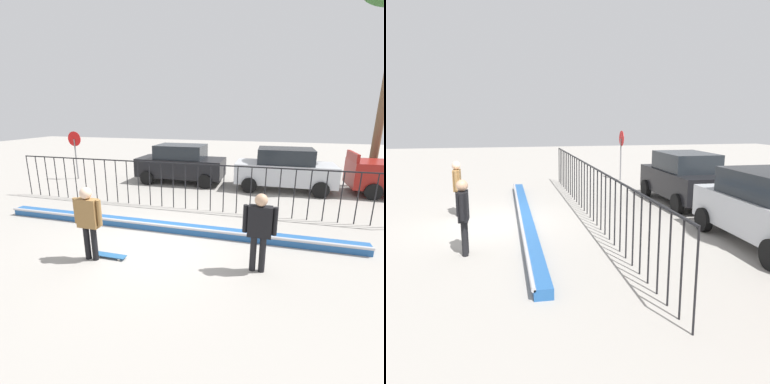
# 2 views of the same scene
# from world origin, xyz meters

# --- Properties ---
(ground_plane) EXTENTS (60.00, 60.00, 0.00)m
(ground_plane) POSITION_xyz_m (0.00, 0.00, 0.00)
(ground_plane) COLOR #9E9991
(bowl_coping_ledge) EXTENTS (11.00, 0.41, 0.27)m
(bowl_coping_ledge) POSITION_xyz_m (0.00, 0.93, 0.12)
(bowl_coping_ledge) COLOR #235699
(bowl_coping_ledge) RESTS_ON ground
(perimeter_fence) EXTENTS (14.04, 0.04, 1.70)m
(perimeter_fence) POSITION_xyz_m (0.00, 3.02, 1.05)
(perimeter_fence) COLOR black
(perimeter_fence) RESTS_ON ground
(skateboarder) EXTENTS (0.72, 0.27, 1.79)m
(skateboarder) POSITION_xyz_m (-1.08, -1.17, 1.08)
(skateboarder) COLOR black
(skateboarder) RESTS_ON ground
(skateboard) EXTENTS (0.80, 0.20, 0.07)m
(skateboard) POSITION_xyz_m (-0.69, -0.99, 0.06)
(skateboard) COLOR #26598C
(skateboard) RESTS_ON ground
(camera_operator) EXTENTS (0.72, 0.27, 1.79)m
(camera_operator) POSITION_xyz_m (2.78, -0.62, 1.08)
(camera_operator) COLOR black
(camera_operator) RESTS_ON ground
(parked_car_black) EXTENTS (4.30, 2.12, 1.90)m
(parked_car_black) POSITION_xyz_m (-1.43, 6.94, 0.97)
(parked_car_black) COLOR black
(parked_car_black) RESTS_ON ground
(parked_car_silver) EXTENTS (4.30, 2.12, 1.90)m
(parked_car_silver) POSITION_xyz_m (3.53, 6.79, 0.97)
(parked_car_silver) COLOR #B7BABF
(parked_car_silver) RESTS_ON ground
(stop_sign) EXTENTS (0.76, 0.07, 2.50)m
(stop_sign) POSITION_xyz_m (-7.02, 6.18, 1.62)
(stop_sign) COLOR slate
(stop_sign) RESTS_ON ground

